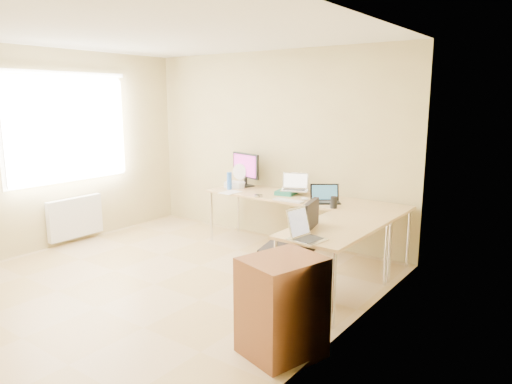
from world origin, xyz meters
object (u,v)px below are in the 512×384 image
Objects in this scene: monitor at (246,170)px; office_chair at (287,248)px; desk_return at (334,262)px; desk_main at (302,225)px; desk_fan at (242,176)px; laptop_return at (308,228)px; laptop_black at (326,194)px; mug at (242,185)px; water_bottle at (229,181)px; laptop_center at (295,182)px; cabinet at (282,308)px; keyboard at (288,201)px.

monitor is 0.55× the size of office_chair.
desk_return is at bearing 18.43° from office_chair.
desk_fan reaches higher than desk_main.
office_chair is at bearing 60.91° from laptop_return.
desk_main is 0.62m from laptop_black.
desk_fan is (-1.13, 0.20, 0.51)m from desk_main.
monitor is at bearing 111.58° from mug.
mug is 0.20m from water_bottle.
laptop_black is 1.19× the size of desk_fan.
monitor is 0.89m from laptop_center.
desk_main is at bearing -1.05° from mug.
cabinet is (1.13, -2.17, -0.01)m from desk_main.
laptop_black is (0.38, -0.10, 0.47)m from desk_main.
water_bottle is (-1.06, 0.16, 0.11)m from keyboard.
mug is at bearing 149.73° from cabinet.
desk_fan is at bearing 149.93° from laptop_center.
desk_return is 1.59× the size of cabinet.
laptop_black is 0.42× the size of cabinet.
cabinet is at bearing -73.65° from office_chair.
laptop_return is (0.98, -1.55, 0.48)m from desk_main.
cabinet is (0.54, -0.92, -0.14)m from office_chair.
office_chair is (1.66, -1.12, -0.35)m from water_bottle.
cabinet is (2.25, -2.37, -0.52)m from desk_fan.
desk_fan is at bearing 97.34° from water_bottle.
water_bottle is (-2.06, 0.87, 0.48)m from desk_return.
office_chair is at bearing -26.31° from monitor.
monitor is 0.68× the size of cabinet.
laptop_return is (2.06, -1.42, -0.01)m from water_bottle.
desk_fan is 0.29× the size of office_chair.
water_bottle is 0.71× the size of laptop_return.
monitor is (-2.03, 1.20, 0.60)m from desk_return.
cabinet is (2.11, -2.19, -0.42)m from mug.
laptop_center is 0.45m from keyboard.
water_bottle is 0.24× the size of office_chair.
laptop_center is at bearing 13.99° from water_bottle.
water_bottle is at bearing -123.70° from mug.
desk_fan reaches higher than laptop_center.
mug is 3.07m from cabinet.
laptop_black reaches higher than mug.
desk_return is 2.24m from mug.
laptop_return reaches higher than keyboard.
laptop_black is at bearing 123.43° from desk_return.
laptop_black is 2.25m from cabinet.
water_bottle is 3.05m from cabinet.
desk_fan is 0.87× the size of laptop_return.
monitor is 1.61× the size of laptop_black.
laptop_black is 0.88× the size of keyboard.
desk_fan reaches higher than office_chair.
laptop_black reaches higher than desk_main.
office_chair is (0.58, -1.25, 0.13)m from desk_main.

